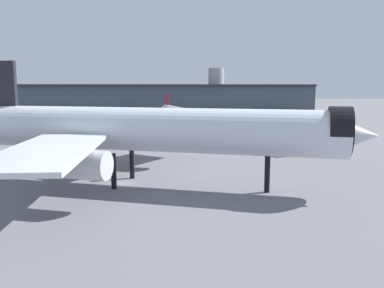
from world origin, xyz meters
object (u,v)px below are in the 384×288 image
service_truck_front (292,148)px  baggage_tug_wing (189,142)px  airliner_near_gate (138,130)px  traffic_cone_near_nose (122,146)px  airliner_far_taxiway (175,112)px

service_truck_front → baggage_tug_wing: size_ratio=1.56×
service_truck_front → airliner_near_gate: bearing=175.7°
traffic_cone_near_nose → airliner_near_gate: bearing=-75.9°
airliner_near_gate → baggage_tug_wing: 43.78m
service_truck_front → baggage_tug_wing: (-23.78, 14.45, -0.62)m
service_truck_front → traffic_cone_near_nose: bearing=119.1°
airliner_near_gate → traffic_cone_near_nose: airliner_near_gate is taller
baggage_tug_wing → airliner_near_gate: bearing=147.0°
airliner_near_gate → airliner_far_taxiway: bearing=103.4°
airliner_near_gate → airliner_far_taxiway: 103.16m
airliner_near_gate → service_truck_front: (31.32, 27.97, -7.16)m
airliner_far_taxiway → service_truck_front: airliner_far_taxiway is taller
airliner_far_taxiway → traffic_cone_near_nose: (-10.61, -64.25, -4.87)m
service_truck_front → traffic_cone_near_nose: size_ratio=8.09×
service_truck_front → baggage_tug_wing: bearing=102.7°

